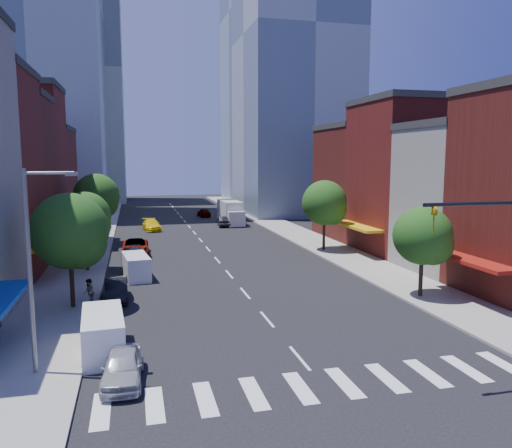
{
  "coord_description": "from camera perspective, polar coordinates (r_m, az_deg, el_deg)",
  "views": [
    {
      "loc": [
        -7.56,
        -21.8,
        9.57
      ],
      "look_at": [
        0.75,
        11.79,
        5.0
      ],
      "focal_mm": 35.0,
      "sensor_mm": 36.0,
      "label": 1
    }
  ],
  "objects": [
    {
      "name": "pedestrian_far",
      "position": [
        33.95,
        -18.55,
        -7.44
      ],
      "size": [
        0.79,
        0.95,
        1.77
      ],
      "primitive_type": "imported",
      "rotation": [
        0.0,
        0.0,
        -1.42
      ],
      "color": "#999999",
      "rests_on": "sidewalk_left"
    },
    {
      "name": "tower_far_e",
      "position": [
        115.45,
        2.69,
        22.79
      ],
      "size": [
        22.0,
        22.0,
        80.0
      ],
      "primitive_type": "cube",
      "color": "#8C99A8",
      "rests_on": "ground"
    },
    {
      "name": "bldg_right_3",
      "position": [
        62.76,
        13.24,
        4.52
      ],
      "size": [
        12.0,
        10.0,
        13.0
      ],
      "primitive_type": "cube",
      "color": "#541A15",
      "rests_on": "ground"
    },
    {
      "name": "crosswalk",
      "position": [
        22.41,
        7.61,
        -17.81
      ],
      "size": [
        19.0,
        3.0,
        0.01
      ],
      "primitive_type": "cube",
      "color": "silver",
      "rests_on": "ground"
    },
    {
      "name": "parked_car_front",
      "position": [
        22.92,
        -15.0,
        -15.49
      ],
      "size": [
        1.92,
        4.23,
        1.41
      ],
      "primitive_type": "imported",
      "rotation": [
        0.0,
        0.0,
        -0.06
      ],
      "color": "#AAA9AE",
      "rests_on": "ground"
    },
    {
      "name": "tree_right_near",
      "position": [
        35.8,
        18.77,
        -1.52
      ],
      "size": [
        4.0,
        4.0,
        6.2
      ],
      "color": "black",
      "rests_on": "sidewalk_right"
    },
    {
      "name": "parked_car_rear",
      "position": [
        47.47,
        -13.59,
        -3.5
      ],
      "size": [
        2.42,
        4.78,
        1.33
      ],
      "primitive_type": "imported",
      "rotation": [
        0.0,
        0.0,
        0.12
      ],
      "color": "black",
      "rests_on": "ground"
    },
    {
      "name": "tower_nw",
      "position": [
        96.35,
        -23.84,
        22.21
      ],
      "size": [
        20.0,
        22.0,
        70.0
      ],
      "primitive_type": "cube",
      "color": "#8C99A8",
      "rests_on": "ground"
    },
    {
      "name": "traffic_car_far",
      "position": [
        82.47,
        -5.97,
        1.3
      ],
      "size": [
        2.03,
        4.17,
        1.37
      ],
      "primitive_type": "imported",
      "rotation": [
        0.0,
        0.0,
        3.25
      ],
      "color": "#999999",
      "rests_on": "ground"
    },
    {
      "name": "parked_car_third",
      "position": [
        51.16,
        -13.63,
        -2.58
      ],
      "size": [
        2.63,
        5.65,
        1.57
      ],
      "primitive_type": "imported",
      "rotation": [
        0.0,
        0.0,
        -0.01
      ],
      "color": "#999999",
      "rests_on": "ground"
    },
    {
      "name": "cargo_van_far",
      "position": [
        41.19,
        -13.52,
        -4.78
      ],
      "size": [
        2.32,
        4.66,
        1.91
      ],
      "rotation": [
        0.0,
        0.0,
        0.12
      ],
      "color": "white",
      "rests_on": "ground"
    },
    {
      "name": "bldg_right_2",
      "position": [
        54.02,
        18.11,
        4.96
      ],
      "size": [
        12.0,
        10.0,
        15.0
      ],
      "primitive_type": "cube",
      "color": "maroon",
      "rests_on": "ground"
    },
    {
      "name": "sidewalk_left",
      "position": [
        62.72,
        -18.25,
        -1.57
      ],
      "size": [
        5.0,
        120.0,
        0.15
      ],
      "primitive_type": "cube",
      "color": "gray",
      "rests_on": "ground"
    },
    {
      "name": "traffic_car_oncoming",
      "position": [
        70.82,
        -3.74,
        0.33
      ],
      "size": [
        1.87,
        4.52,
        1.46
      ],
      "primitive_type": "imported",
      "rotation": [
        0.0,
        0.0,
        3.07
      ],
      "color": "black",
      "rests_on": "ground"
    },
    {
      "name": "tree_left_near",
      "position": [
        33.28,
        -20.28,
        -1.07
      ],
      "size": [
        4.8,
        4.8,
        7.3
      ],
      "color": "black",
      "rests_on": "sidewalk_left"
    },
    {
      "name": "streetlight",
      "position": [
        23.59,
        -24.06,
        -3.62
      ],
      "size": [
        2.25,
        0.25,
        9.0
      ],
      "color": "slate",
      "rests_on": "sidewalk_left"
    },
    {
      "name": "tower_ne",
      "position": [
        90.55,
        4.49,
        20.54
      ],
      "size": [
        18.0,
        20.0,
        60.0
      ],
      "primitive_type": "cube",
      "color": "#9EA5AD",
      "rests_on": "ground"
    },
    {
      "name": "sidewalk_right",
      "position": [
        65.67,
        4.05,
        -0.81
      ],
      "size": [
        5.0,
        120.0,
        0.15
      ],
      "primitive_type": "cube",
      "color": "gray",
      "rests_on": "ground"
    },
    {
      "name": "ground",
      "position": [
        24.98,
        5.0,
        -15.03
      ],
      "size": [
        220.0,
        220.0,
        0.0
      ],
      "primitive_type": "plane",
      "color": "black",
      "rests_on": "ground"
    },
    {
      "name": "tree_right_far",
      "position": [
        51.66,
        8.01,
        2.22
      ],
      "size": [
        4.6,
        4.6,
        7.2
      ],
      "color": "black",
      "rests_on": "sidewalk_right"
    },
    {
      "name": "bldg_left_5",
      "position": [
        70.17,
        -24.99,
        4.31
      ],
      "size": [
        12.0,
        10.0,
        13.0
      ],
      "primitive_type": "cube",
      "color": "#541A15",
      "rests_on": "ground"
    },
    {
      "name": "tree_left_far",
      "position": [
        58.02,
        -17.61,
        2.85
      ],
      "size": [
        5.0,
        5.0,
        7.75
      ],
      "color": "black",
      "rests_on": "sidewalk_left"
    },
    {
      "name": "box_truck",
      "position": [
        73.12,
        -2.91,
        1.25
      ],
      "size": [
        2.76,
        8.43,
        3.37
      ],
      "rotation": [
        0.0,
        0.0,
        0.02
      ],
      "color": "silver",
      "rests_on": "ground"
    },
    {
      "name": "taxi",
      "position": [
        68.03,
        -11.85,
        -0.11
      ],
      "size": [
        2.56,
        5.15,
        1.44
      ],
      "primitive_type": "imported",
      "rotation": [
        0.0,
        0.0,
        0.11
      ],
      "color": "yellow",
      "rests_on": "ground"
    },
    {
      "name": "bldg_right_1",
      "position": [
        46.72,
        23.87,
        2.5
      ],
      "size": [
        12.0,
        8.0,
        12.0
      ],
      "primitive_type": "cube",
      "color": "#B6B1A8",
      "rests_on": "ground"
    },
    {
      "name": "tree_left_mid",
      "position": [
        44.18,
        -18.71,
        0.57
      ],
      "size": [
        4.2,
        4.2,
        6.65
      ],
      "color": "black",
      "rests_on": "sidewalk_left"
    },
    {
      "name": "bldg_left_4",
      "position": [
        60.82,
        -26.8,
        5.71
      ],
      "size": [
        12.0,
        9.0,
        17.0
      ],
      "primitive_type": "cube",
      "color": "maroon",
      "rests_on": "ground"
    },
    {
      "name": "cargo_van_near",
      "position": [
        26.08,
        -17.08,
        -11.97
      ],
      "size": [
        2.24,
        4.92,
        2.04
      ],
      "rotation": [
        0.0,
        0.0,
        0.07
      ],
      "color": "white",
      "rests_on": "ground"
    },
    {
      "name": "tower_far_w",
      "position": [
        118.71,
        -19.55,
        16.03
      ],
      "size": [
        18.0,
        18.0,
        56.0
      ],
      "primitive_type": "cube",
      "color": "#9EA5AD",
      "rests_on": "ground"
    },
    {
      "name": "parked_car_second",
      "position": [
        35.37,
        -15.71,
        -7.29
      ],
      "size": [
        1.68,
        4.31,
        1.4
      ],
      "primitive_type": "imported",
      "rotation": [
        0.0,
        0.0,
        0.05
      ],
      "color": "black",
      "rests_on": "ground"
    }
  ]
}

